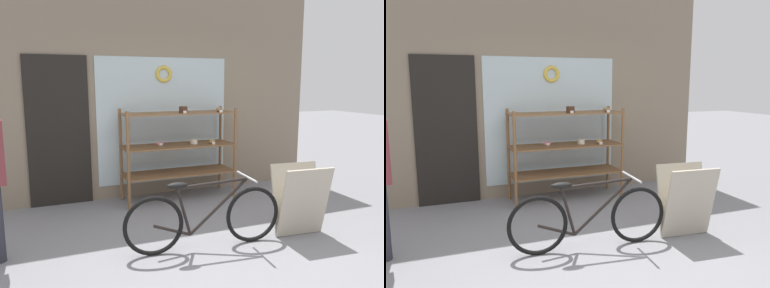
{
  "view_description": "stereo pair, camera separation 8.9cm",
  "coord_description": "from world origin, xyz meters",
  "views": [
    {
      "loc": [
        -1.54,
        -2.98,
        1.74
      ],
      "look_at": [
        0.15,
        1.23,
        0.98
      ],
      "focal_mm": 35.0,
      "sensor_mm": 36.0,
      "label": 1
    },
    {
      "loc": [
        -1.46,
        -3.01,
        1.74
      ],
      "look_at": [
        0.15,
        1.23,
        0.98
      ],
      "focal_mm": 35.0,
      "sensor_mm": 36.0,
      "label": 2
    }
  ],
  "objects": [
    {
      "name": "ground_plane",
      "position": [
        0.0,
        0.0,
        0.0
      ],
      "size": [
        30.0,
        30.0,
        0.0
      ],
      "primitive_type": "plane",
      "color": "gray"
    },
    {
      "name": "display_case",
      "position": [
        0.32,
        2.14,
        0.82
      ],
      "size": [
        1.66,
        0.55,
        1.39
      ],
      "color": "brown",
      "rests_on": "ground_plane"
    },
    {
      "name": "storefront_facade",
      "position": [
        -0.04,
        2.55,
        1.67
      ],
      "size": [
        5.48,
        0.13,
        3.43
      ],
      "color": "gray",
      "rests_on": "ground_plane"
    },
    {
      "name": "bicycle",
      "position": [
        -0.03,
        0.42,
        0.34
      ],
      "size": [
        1.72,
        0.46,
        0.75
      ],
      "rotation": [
        0.0,
        0.0,
        -0.07
      ],
      "color": "black",
      "rests_on": "ground_plane"
    },
    {
      "name": "sandwich_board",
      "position": [
        1.12,
        0.35,
        0.41
      ],
      "size": [
        0.62,
        0.43,
        0.81
      ],
      "rotation": [
        0.0,
        0.0,
        -0.08
      ],
      "color": "#B2A893",
      "rests_on": "ground_plane"
    }
  ]
}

